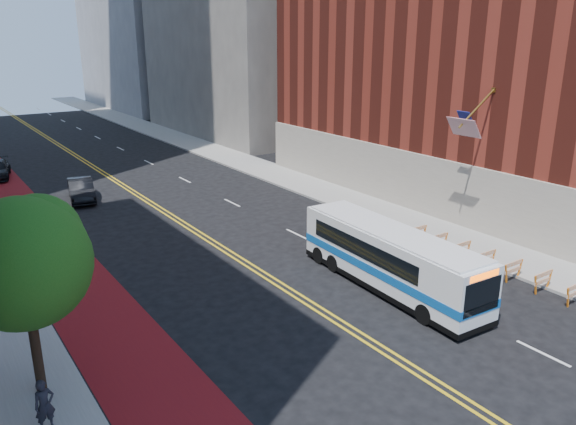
% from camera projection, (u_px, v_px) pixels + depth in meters
% --- Properties ---
extents(ground, '(160.00, 160.00, 0.00)m').
position_uv_depth(ground, '(414.00, 370.00, 20.11)').
color(ground, black).
rests_on(ground, ground).
extents(sidewalk_right, '(4.00, 140.00, 0.15)m').
position_uv_depth(sidewalk_right, '(259.00, 168.00, 50.11)').
color(sidewalk_right, gray).
rests_on(sidewalk_right, ground).
extents(bus_lane_paint, '(3.60, 140.00, 0.01)m').
position_uv_depth(bus_lane_paint, '(15.00, 206.00, 39.27)').
color(bus_lane_paint, maroon).
rests_on(bus_lane_paint, ground).
extents(center_line_inner, '(0.14, 140.00, 0.01)m').
position_uv_depth(center_line_inner, '(126.00, 189.00, 43.55)').
color(center_line_inner, gold).
rests_on(center_line_inner, ground).
extents(center_line_outer, '(0.14, 140.00, 0.01)m').
position_uv_depth(center_line_outer, '(130.00, 188.00, 43.75)').
color(center_line_outer, gold).
rests_on(center_line_outer, ground).
extents(lane_dashes, '(0.14, 98.20, 0.01)m').
position_uv_depth(lane_dashes, '(149.00, 162.00, 52.52)').
color(lane_dashes, silver).
rests_on(lane_dashes, ground).
extents(brick_building, '(18.73, 36.00, 22.00)m').
position_uv_depth(brick_building, '(521.00, 42.00, 38.04)').
color(brick_building, maroon).
rests_on(brick_building, ground).
extents(construction_barriers, '(1.42, 10.91, 1.00)m').
position_uv_depth(construction_barriers, '(500.00, 263.00, 27.77)').
color(construction_barriers, orange).
rests_on(construction_barriers, ground).
extents(street_tree, '(4.20, 4.20, 6.70)m').
position_uv_depth(street_tree, '(24.00, 258.00, 17.28)').
color(street_tree, black).
rests_on(street_tree, sidewalk_left).
extents(transit_bus, '(2.86, 10.73, 2.92)m').
position_uv_depth(transit_bus, '(388.00, 257.00, 26.20)').
color(transit_bus, white).
rests_on(transit_bus, ground).
extents(car_a, '(2.75, 4.42, 1.40)m').
position_uv_depth(car_a, '(5.00, 215.00, 35.01)').
color(car_a, black).
rests_on(car_a, ground).
extents(car_b, '(2.49, 4.95, 1.56)m').
position_uv_depth(car_b, '(81.00, 190.00, 40.34)').
color(car_b, black).
rests_on(car_b, ground).
extents(pedestrian, '(0.65, 0.48, 1.65)m').
position_uv_depth(pedestrian, '(45.00, 405.00, 16.64)').
color(pedestrian, black).
rests_on(pedestrian, sidewalk_left).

